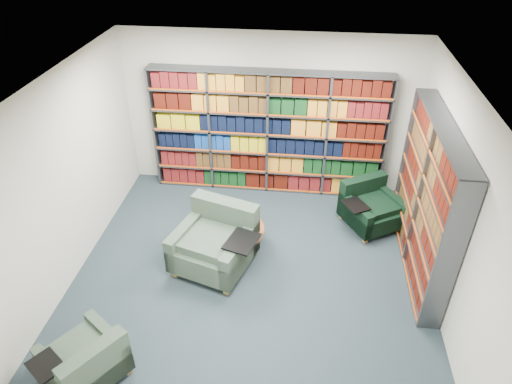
# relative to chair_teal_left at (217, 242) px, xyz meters

# --- Properties ---
(room_shell) EXTENTS (5.02, 5.02, 2.82)m
(room_shell) POSITION_rel_chair_teal_left_xyz_m (0.53, -0.24, 1.03)
(room_shell) COLOR black
(room_shell) RESTS_ON ground
(bookshelf_back) EXTENTS (4.00, 0.28, 2.20)m
(bookshelf_back) POSITION_rel_chair_teal_left_xyz_m (0.53, 2.10, 0.73)
(bookshelf_back) COLOR #47494F
(bookshelf_back) RESTS_ON ground
(bookshelf_right) EXTENTS (0.28, 2.50, 2.20)m
(bookshelf_right) POSITION_rel_chair_teal_left_xyz_m (2.87, 0.36, 0.73)
(bookshelf_right) COLOR #47494F
(bookshelf_right) RESTS_ON ground
(chair_teal_left) EXTENTS (1.33, 1.26, 0.92)m
(chair_teal_left) POSITION_rel_chair_teal_left_xyz_m (0.00, 0.00, 0.00)
(chair_teal_left) COLOR #092936
(chair_teal_left) RESTS_ON ground
(chair_green_right) EXTENTS (1.11, 1.11, 0.74)m
(chair_green_right) POSITION_rel_chair_teal_left_xyz_m (2.28, 1.23, -0.07)
(chair_green_right) COLOR black
(chair_green_right) RESTS_ON ground
(chair_teal_front) EXTENTS (1.07, 1.07, 0.70)m
(chair_teal_front) POSITION_rel_chair_teal_left_xyz_m (-1.06, -2.09, -0.09)
(chair_teal_front) COLOR #092936
(chair_teal_front) RESTS_ON ground
(coffee_table) EXTENTS (0.94, 0.94, 0.66)m
(coffee_table) POSITION_rel_chair_teal_left_xyz_m (0.19, 0.26, -0.02)
(coffee_table) COLOR brown
(coffee_table) RESTS_ON ground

